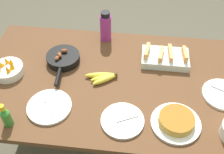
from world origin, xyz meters
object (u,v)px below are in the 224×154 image
at_px(water_bottle, 106,27).
at_px(empty_plate_far_left, 49,107).
at_px(banana_bunch, 103,77).
at_px(empty_plate_near_front, 223,94).
at_px(hot_sauce_bottle, 6,116).
at_px(empty_plate_far_right, 122,121).
at_px(skillet, 63,59).
at_px(melon_tray, 165,58).
at_px(frittata_plate_center, 176,121).
at_px(fruit_bowl_mango, 8,69).

bearing_deg(water_bottle, empty_plate_far_left, -109.96).
height_order(banana_bunch, empty_plate_near_front, banana_bunch).
bearing_deg(empty_plate_near_front, empty_plate_far_left, -168.25).
bearing_deg(hot_sauce_bottle, water_bottle, 61.62).
height_order(empty_plate_far_left, empty_plate_far_right, same).
xyz_separation_m(skillet, empty_plate_far_left, (0.01, -0.37, -0.02)).
relative_size(melon_tray, empty_plate_near_front, 1.27).
xyz_separation_m(empty_plate_near_front, water_bottle, (-0.74, 0.44, 0.10)).
bearing_deg(empty_plate_near_front, frittata_plate_center, -140.22).
distance_m(banana_bunch, empty_plate_far_right, 0.33).
height_order(empty_plate_near_front, empty_plate_far_right, same).
relative_size(banana_bunch, empty_plate_near_front, 0.87).
relative_size(empty_plate_far_left, water_bottle, 1.13).
relative_size(banana_bunch, empty_plate_far_right, 0.89).
distance_m(melon_tray, empty_plate_near_front, 0.41).
relative_size(melon_tray, skillet, 0.84).
bearing_deg(empty_plate_far_left, fruit_bowl_mango, 144.18).
height_order(fruit_bowl_mango, hot_sauce_bottle, hot_sauce_bottle).
distance_m(banana_bunch, fruit_bowl_mango, 0.59).
xyz_separation_m(banana_bunch, melon_tray, (0.37, 0.20, 0.01)).
bearing_deg(melon_tray, frittata_plate_center, -83.92).
bearing_deg(water_bottle, empty_plate_near_front, -30.73).
xyz_separation_m(banana_bunch, skillet, (-0.28, 0.12, 0.01)).
height_order(empty_plate_far_right, fruit_bowl_mango, fruit_bowl_mango).
height_order(banana_bunch, empty_plate_far_right, banana_bunch).
height_order(melon_tray, empty_plate_far_left, melon_tray).
relative_size(banana_bunch, hot_sauce_bottle, 1.33).
xyz_separation_m(melon_tray, empty_plate_far_right, (-0.23, -0.50, -0.02)).
distance_m(frittata_plate_center, hot_sauce_bottle, 0.88).
distance_m(empty_plate_far_right, hot_sauce_bottle, 0.60).
relative_size(water_bottle, hot_sauce_bottle, 1.41).
distance_m(frittata_plate_center, empty_plate_far_left, 0.69).
height_order(banana_bunch, fruit_bowl_mango, fruit_bowl_mango).
xyz_separation_m(empty_plate_near_front, empty_plate_far_left, (-0.97, -0.20, -0.00)).
xyz_separation_m(melon_tray, empty_plate_far_left, (-0.64, -0.45, -0.02)).
distance_m(banana_bunch, water_bottle, 0.40).
bearing_deg(skillet, empty_plate_near_front, 76.01).
bearing_deg(empty_plate_far_left, skillet, 91.44).
distance_m(empty_plate_near_front, water_bottle, 0.86).
relative_size(empty_plate_near_front, empty_plate_far_right, 1.02).
bearing_deg(skillet, melon_tray, 93.03).
bearing_deg(hot_sauce_bottle, banana_bunch, 39.99).
bearing_deg(water_bottle, fruit_bowl_mango, -143.64).
bearing_deg(banana_bunch, melon_tray, 28.75).
relative_size(skillet, hot_sauce_bottle, 2.28).
height_order(melon_tray, frittata_plate_center, melon_tray).
distance_m(empty_plate_near_front, empty_plate_far_left, 0.99).
height_order(banana_bunch, melon_tray, melon_tray).
xyz_separation_m(fruit_bowl_mango, hot_sauce_bottle, (0.14, -0.36, 0.03)).
relative_size(empty_plate_far_left, hot_sauce_bottle, 1.59).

